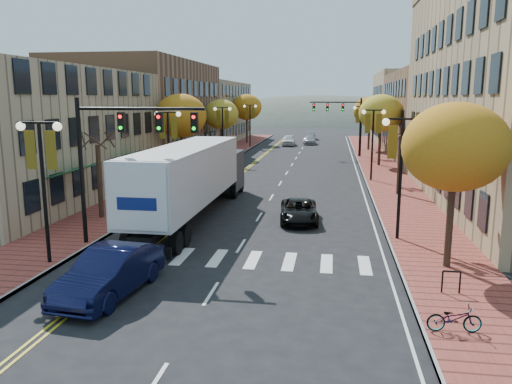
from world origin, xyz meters
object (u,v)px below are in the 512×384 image
at_px(black_suv, 299,211).
at_px(bicycle, 454,318).
at_px(semi_truck, 194,175).
at_px(navy_sedan, 110,272).

xyz_separation_m(black_suv, bicycle, (5.50, -13.35, -0.06)).
relative_size(semi_truck, bicycle, 10.98).
xyz_separation_m(semi_truck, black_suv, (6.18, -0.09, -1.92)).
bearing_deg(bicycle, black_suv, 18.00).
bearing_deg(bicycle, navy_sedan, 78.35).
bearing_deg(bicycle, semi_truck, 36.62).
bearing_deg(semi_truck, bicycle, -48.70).
bearing_deg(navy_sedan, semi_truck, 97.80).
bearing_deg(black_suv, semi_truck, 174.16).
height_order(black_suv, bicycle, black_suv).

